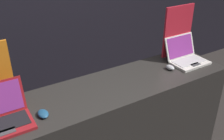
% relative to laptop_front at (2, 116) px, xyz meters
% --- Properties ---
extents(display_counter, '(2.15, 0.57, 0.97)m').
position_rel_laptop_front_xyz_m(display_counter, '(0.87, 0.03, -0.55)').
color(display_counter, '#282623').
rests_on(display_counter, ground_plane).
extents(laptop_front, '(0.35, 0.30, 0.25)m').
position_rel_laptop_front_xyz_m(laptop_front, '(0.00, 0.00, 0.00)').
color(laptop_front, maroon).
rests_on(laptop_front, display_counter).
extents(mouse_front, '(0.07, 0.11, 0.03)m').
position_rel_laptop_front_xyz_m(mouse_front, '(0.25, -0.06, -0.04)').
color(mouse_front, navy).
rests_on(mouse_front, display_counter).
extents(laptop_back, '(0.35, 0.31, 0.23)m').
position_rel_laptop_front_xyz_m(laptop_back, '(1.71, 0.05, -0.00)').
color(laptop_back, silver).
rests_on(laptop_back, display_counter).
extents(mouse_back, '(0.06, 0.09, 0.04)m').
position_rel_laptop_front_xyz_m(mouse_back, '(1.47, 0.00, -0.04)').
color(mouse_back, '#B2B2B7').
rests_on(mouse_back, display_counter).
extents(promo_stand_back, '(0.34, 0.07, 0.52)m').
position_rel_laptop_front_xyz_m(promo_stand_back, '(1.71, 0.20, 0.19)').
color(promo_stand_back, black).
rests_on(promo_stand_back, display_counter).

